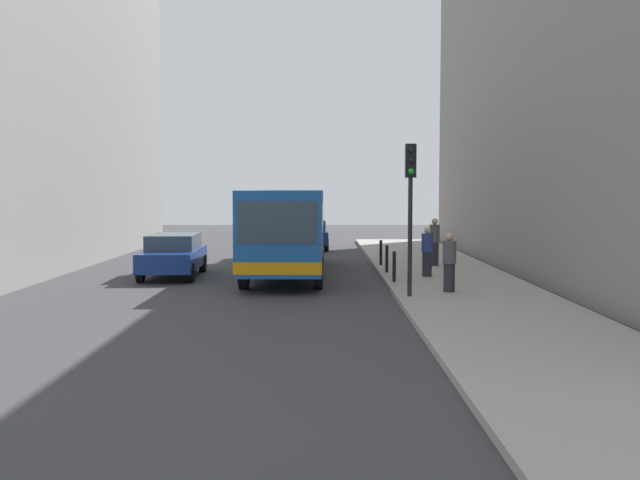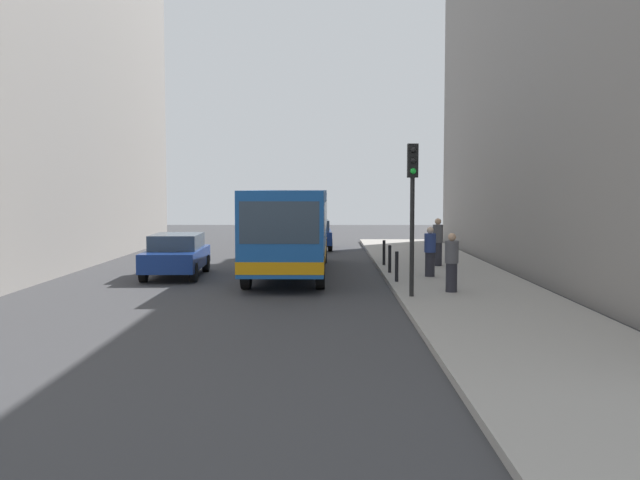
% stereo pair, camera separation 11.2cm
% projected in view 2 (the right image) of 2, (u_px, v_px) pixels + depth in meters
% --- Properties ---
extents(ground_plane, '(80.00, 80.00, 0.00)m').
position_uv_depth(ground_plane, '(286.00, 289.00, 22.14)').
color(ground_plane, '#38383A').
extents(sidewalk, '(4.40, 40.00, 0.15)m').
position_uv_depth(sidewalk, '(463.00, 287.00, 22.09)').
color(sidewalk, '#9E9991').
rests_on(sidewalk, ground).
extents(building_right, '(7.00, 32.00, 14.39)m').
position_uv_depth(building_right, '(617.00, 71.00, 25.53)').
color(building_right, gray).
rests_on(building_right, ground).
extents(bus, '(2.62, 11.04, 3.00)m').
position_uv_depth(bus, '(291.00, 226.00, 26.02)').
color(bus, '#19519E').
rests_on(bus, ground).
extents(car_beside_bus, '(1.98, 4.46, 1.48)m').
position_uv_depth(car_beside_bus, '(177.00, 254.00, 25.25)').
color(car_beside_bus, navy).
rests_on(car_beside_bus, ground).
extents(car_behind_bus, '(1.95, 4.44, 1.48)m').
position_uv_depth(car_behind_bus, '(313.00, 234.00, 37.07)').
color(car_behind_bus, navy).
rests_on(car_behind_bus, ground).
extents(traffic_light, '(0.28, 0.33, 4.10)m').
position_uv_depth(traffic_light, '(412.00, 191.00, 19.41)').
color(traffic_light, black).
rests_on(traffic_light, sidewalk).
extents(bollard_near, '(0.11, 0.11, 0.95)m').
position_uv_depth(bollard_near, '(397.00, 267.00, 22.71)').
color(bollard_near, black).
rests_on(bollard_near, sidewalk).
extents(bollard_mid, '(0.11, 0.11, 0.95)m').
position_uv_depth(bollard_mid, '(390.00, 259.00, 25.20)').
color(bollard_mid, black).
rests_on(bollard_mid, sidewalk).
extents(bollard_far, '(0.11, 0.11, 0.95)m').
position_uv_depth(bollard_far, '(384.00, 253.00, 27.69)').
color(bollard_far, black).
rests_on(bollard_far, sidewalk).
extents(pedestrian_near_signal, '(0.38, 0.38, 1.66)m').
position_uv_depth(pedestrian_near_signal, '(452.00, 263.00, 20.40)').
color(pedestrian_near_signal, '#26262D').
rests_on(pedestrian_near_signal, sidewalk).
extents(pedestrian_mid_sidewalk, '(0.38, 0.38, 1.65)m').
position_uv_depth(pedestrian_mid_sidewalk, '(430.00, 252.00, 24.01)').
color(pedestrian_mid_sidewalk, '#26262D').
rests_on(pedestrian_mid_sidewalk, sidewalk).
extents(pedestrian_far_sidewalk, '(0.38, 0.38, 1.80)m').
position_uv_depth(pedestrian_far_sidewalk, '(438.00, 242.00, 27.43)').
color(pedestrian_far_sidewalk, '#26262D').
rests_on(pedestrian_far_sidewalk, sidewalk).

